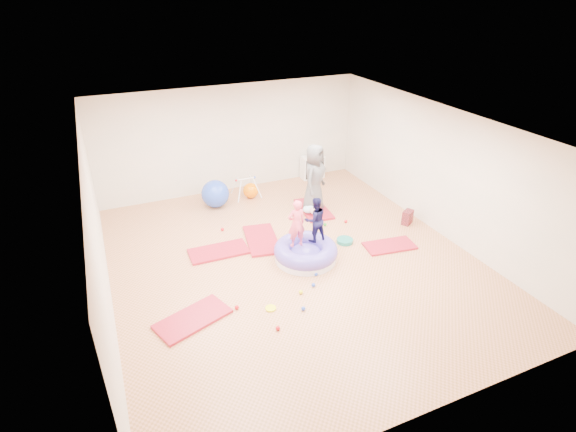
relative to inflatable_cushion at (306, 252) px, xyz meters
name	(u,v)px	position (x,y,z in m)	size (l,w,h in m)	color
room	(294,199)	(-0.26, 0.01, 1.24)	(7.01, 8.01, 2.81)	tan
gym_mat_front_left	(193,319)	(-2.55, -0.93, -0.13)	(1.24, 0.62, 0.05)	#B62232
gym_mat_mid_left	(219,251)	(-1.57, 0.95, -0.13)	(1.22, 0.61, 0.05)	#B62232
gym_mat_center_back	(262,239)	(-0.57, 1.05, -0.13)	(1.30, 0.65, 0.05)	#B62232
gym_mat_right	(390,246)	(1.86, -0.29, -0.14)	(1.08, 0.54, 0.04)	#B62232
gym_mat_rear_right	(314,209)	(1.15, 1.93, -0.13)	(1.26, 0.63, 0.05)	#B62232
inflatable_cushion	(306,252)	(0.00, 0.00, 0.00)	(1.31, 1.31, 0.41)	white
child_pink	(296,221)	(-0.18, 0.07, 0.72)	(0.37, 0.24, 1.01)	#FF5473
child_navy	(315,218)	(0.25, 0.11, 0.70)	(0.47, 0.36, 0.96)	#131139
adult_caregiver	(314,178)	(1.12, 1.88, 0.72)	(0.81, 0.53, 1.66)	#555557
infant	(311,209)	(0.96, 1.70, 0.01)	(0.39, 0.39, 0.23)	#B9E4FE
ball_pit_balls	(296,270)	(-0.37, -0.33, -0.12)	(3.40, 3.63, 0.08)	blue
exercise_ball_blue	(215,194)	(-1.02, 3.10, 0.19)	(0.69, 0.69, 0.69)	blue
exercise_ball_orange	(251,191)	(-0.05, 3.24, 0.04)	(0.40, 0.40, 0.40)	orange
infant_play_gym	(246,184)	(-0.14, 3.34, 0.19)	(0.68, 0.65, 0.52)	white
cube_shelf	(313,167)	(2.04, 3.80, 0.17)	(0.65, 0.32, 0.65)	white
balance_disc	(345,241)	(1.07, 0.25, -0.12)	(0.35, 0.35, 0.08)	#1B7A6D
backpack	(408,217)	(2.84, 0.42, 0.01)	(0.29, 0.18, 0.33)	#A22331
yellow_toy	(271,308)	(-1.24, -1.19, -0.15)	(0.19, 0.19, 0.03)	#F9FF0C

